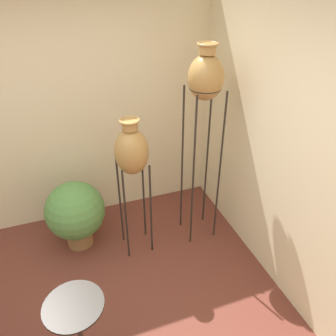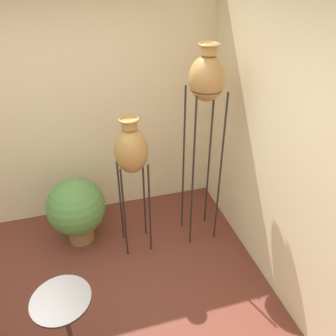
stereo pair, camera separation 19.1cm
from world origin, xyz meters
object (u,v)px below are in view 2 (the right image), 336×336
Objects in this scene: vase_stand_medium at (131,151)px; potted_plant at (77,208)px; vase_stand_tall at (207,83)px; side_table at (66,319)px.

vase_stand_medium reaches higher than potted_plant.
vase_stand_tall is 0.95m from vase_stand_medium.
vase_stand_tall is 2.24m from side_table.
potted_plant is at bearing 85.07° from side_table.
potted_plant is (-0.60, 0.25, -0.75)m from vase_stand_medium.
vase_stand_tall reaches higher than side_table.
potted_plant is (-1.33, 0.25, -1.35)m from vase_stand_tall.
potted_plant reaches higher than side_table.
vase_stand_medium is (-0.73, 0.00, -0.60)m from vase_stand_tall.
vase_stand_medium is 1.51m from side_table.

